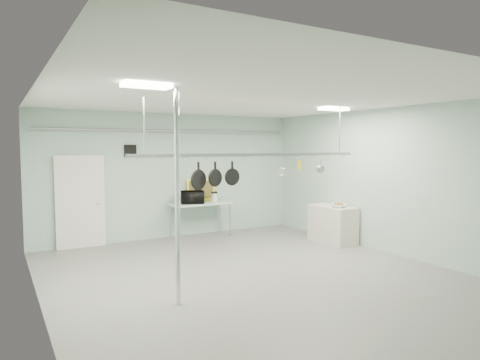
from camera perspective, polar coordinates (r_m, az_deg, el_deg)
floor at (r=7.95m, az=1.86°, el=-12.71°), size 8.00×8.00×0.00m
ceiling at (r=7.65m, az=1.92°, el=10.79°), size 7.00×8.00×0.02m
back_wall at (r=11.21m, az=-8.97°, el=0.57°), size 7.00×0.02×3.20m
right_wall at (r=9.93m, az=19.24°, el=-0.11°), size 0.02×8.00×3.20m
door at (r=10.61m, az=-20.51°, el=-2.86°), size 1.10×0.10×2.20m
wall_vent at (r=10.82m, az=-14.42°, el=3.79°), size 0.30×0.04×0.30m
conduit_pipe at (r=11.11m, az=-8.87°, el=6.47°), size 6.60×0.07×0.07m
chrome_pole at (r=6.34m, az=-8.35°, el=-2.34°), size 0.08×0.08×3.20m
prep_table at (r=11.16m, az=-5.32°, el=-3.38°), size 1.60×0.70×0.91m
side_cabinet at (r=10.80m, az=12.23°, el=-5.78°), size 0.60×1.20×0.90m
pot_rack at (r=7.96m, az=1.98°, el=3.61°), size 4.80×0.06×1.00m
light_panel_left at (r=5.99m, az=-12.34°, el=12.18°), size 0.65×0.30×0.05m
light_panel_right at (r=9.57m, az=12.39°, el=9.22°), size 0.65×0.30×0.05m
microwave at (r=10.97m, az=-6.35°, el=-2.29°), size 0.68×0.57×0.32m
coffee_canister at (r=11.26m, az=-3.43°, el=-2.35°), size 0.17×0.17×0.23m
painting_large at (r=11.46m, az=-5.22°, el=-1.35°), size 0.79×0.18×0.58m
painting_small at (r=11.60m, az=-3.91°, el=-2.09°), size 0.30×0.10×0.25m
fruit_bowl at (r=10.49m, az=13.04°, el=-3.36°), size 0.47×0.47×0.09m
skillet_left at (r=7.43m, az=-5.56°, el=0.53°), size 0.36×0.19×0.49m
skillet_mid at (r=7.57m, az=-3.33°, el=0.79°), size 0.32×0.15×0.44m
skillet_right at (r=7.73m, az=-1.05°, el=0.89°), size 0.31×0.08×0.44m
whisk at (r=8.32m, az=5.60°, el=1.65°), size 0.19×0.19×0.29m
grater at (r=8.57m, az=7.88°, el=2.00°), size 0.08×0.03×0.20m
saucepan at (r=8.92m, az=10.70°, el=1.79°), size 0.16×0.12×0.28m
fruit_cluster at (r=10.49m, az=13.05°, el=-3.14°), size 0.24×0.24×0.09m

